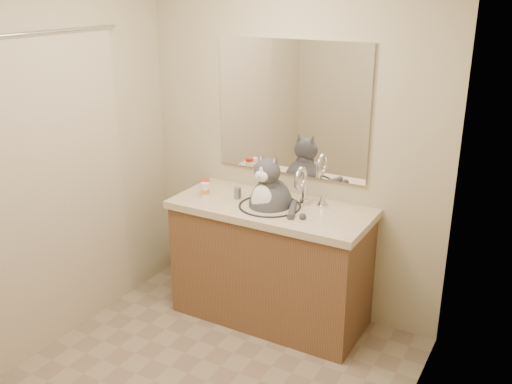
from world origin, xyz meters
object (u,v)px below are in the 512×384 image
pill_bottle_redcap (205,187)px  cat (270,202)px  grey_canister (238,193)px  pill_bottle_orange (205,190)px

pill_bottle_redcap → cat: bearing=4.5°
cat → pill_bottle_redcap: bearing=-171.2°
pill_bottle_redcap → grey_canister: pill_bottle_redcap is taller
cat → pill_bottle_redcap: size_ratio=5.30×
pill_bottle_orange → grey_canister: 0.23m
pill_bottle_orange → grey_canister: bearing=20.7°
cat → grey_canister: (-0.25, 0.01, 0.01)m
cat → grey_canister: 0.25m
grey_canister → pill_bottle_orange: bearing=-159.3°
pill_bottle_redcap → pill_bottle_orange: (0.02, -0.03, -0.01)m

